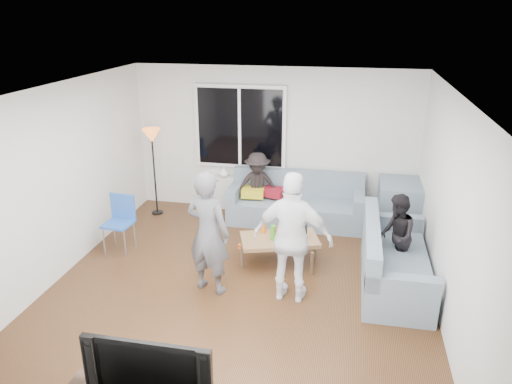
% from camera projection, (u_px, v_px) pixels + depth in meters
% --- Properties ---
extents(floor, '(5.00, 5.50, 0.04)m').
position_uv_depth(floor, '(240.00, 288.00, 6.54)').
color(floor, '#56351C').
rests_on(floor, ground).
extents(ceiling, '(5.00, 5.50, 0.04)m').
position_uv_depth(ceiling, '(237.00, 90.00, 5.61)').
color(ceiling, white).
rests_on(ceiling, ground).
extents(wall_back, '(5.00, 0.04, 2.60)m').
position_uv_depth(wall_back, '(275.00, 141.00, 8.61)').
color(wall_back, silver).
rests_on(wall_back, ground).
extents(wall_front, '(5.00, 0.04, 2.60)m').
position_uv_depth(wall_front, '(151.00, 332.00, 3.53)').
color(wall_front, silver).
rests_on(wall_front, ground).
extents(wall_left, '(0.04, 5.50, 2.60)m').
position_uv_depth(wall_left, '(56.00, 183.00, 6.54)').
color(wall_left, silver).
rests_on(wall_left, ground).
extents(wall_right, '(0.04, 5.50, 2.60)m').
position_uv_depth(wall_right, '(452.00, 212.00, 5.61)').
color(wall_right, silver).
rests_on(wall_right, ground).
extents(window_frame, '(1.62, 0.06, 1.47)m').
position_uv_depth(window_frame, '(240.00, 127.00, 8.56)').
color(window_frame, white).
rests_on(window_frame, wall_back).
extents(window_glass, '(1.50, 0.02, 1.35)m').
position_uv_depth(window_glass, '(240.00, 127.00, 8.53)').
color(window_glass, black).
rests_on(window_glass, window_frame).
extents(window_mullion, '(0.05, 0.03, 1.35)m').
position_uv_depth(window_mullion, '(240.00, 128.00, 8.52)').
color(window_mullion, white).
rests_on(window_mullion, window_frame).
extents(radiator, '(1.30, 0.12, 0.62)m').
position_uv_depth(radiator, '(241.00, 194.00, 8.96)').
color(radiator, silver).
rests_on(radiator, floor).
extents(potted_plant, '(0.21, 0.19, 0.32)m').
position_uv_depth(potted_plant, '(260.00, 171.00, 8.70)').
color(potted_plant, '#2C6F2E').
rests_on(potted_plant, radiator).
extents(vase, '(0.21, 0.21, 0.18)m').
position_uv_depth(vase, '(224.00, 172.00, 8.85)').
color(vase, white).
rests_on(vase, radiator).
extents(sofa_back_section, '(2.30, 0.85, 0.85)m').
position_uv_depth(sofa_back_section, '(296.00, 199.00, 8.38)').
color(sofa_back_section, slate).
rests_on(sofa_back_section, floor).
extents(sofa_right_section, '(2.00, 0.85, 0.85)m').
position_uv_depth(sofa_right_section, '(396.00, 255.00, 6.49)').
color(sofa_right_section, slate).
rests_on(sofa_right_section, floor).
extents(sofa_corner, '(0.85, 0.85, 0.85)m').
position_uv_depth(sofa_corner, '(404.00, 207.00, 8.05)').
color(sofa_corner, slate).
rests_on(sofa_corner, floor).
extents(cushion_yellow, '(0.41, 0.35, 0.14)m').
position_uv_depth(cushion_yellow, '(253.00, 192.00, 8.47)').
color(cushion_yellow, gold).
rests_on(cushion_yellow, sofa_back_section).
extents(cushion_red, '(0.43, 0.39, 0.13)m').
position_uv_depth(cushion_red, '(274.00, 192.00, 8.48)').
color(cushion_red, maroon).
rests_on(cushion_red, sofa_back_section).
extents(coffee_table, '(1.23, 0.91, 0.40)m').
position_uv_depth(coffee_table, '(279.00, 250.00, 7.10)').
color(coffee_table, olive).
rests_on(coffee_table, floor).
extents(pitcher, '(0.17, 0.17, 0.17)m').
position_uv_depth(pitcher, '(279.00, 234.00, 6.96)').
color(pitcher, maroon).
rests_on(pitcher, coffee_table).
extents(side_chair, '(0.43, 0.43, 0.86)m').
position_uv_depth(side_chair, '(118.00, 225.00, 7.39)').
color(side_chair, '#2958B3').
rests_on(side_chair, floor).
extents(floor_lamp, '(0.32, 0.32, 1.56)m').
position_uv_depth(floor_lamp, '(154.00, 173.00, 8.63)').
color(floor_lamp, orange).
rests_on(floor_lamp, floor).
extents(player_left, '(0.69, 0.54, 1.65)m').
position_uv_depth(player_left, '(208.00, 233.00, 6.20)').
color(player_left, '#504F55').
rests_on(player_left, floor).
extents(player_right, '(1.03, 0.51, 1.70)m').
position_uv_depth(player_right, '(293.00, 238.00, 6.00)').
color(player_right, white).
rests_on(player_right, floor).
extents(spectator_right, '(0.50, 0.61, 1.18)m').
position_uv_depth(spectator_right, '(396.00, 236.00, 6.64)').
color(spectator_right, black).
rests_on(spectator_right, floor).
extents(spectator_back, '(0.86, 0.61, 1.21)m').
position_uv_depth(spectator_back, '(257.00, 186.00, 8.47)').
color(spectator_back, black).
rests_on(spectator_back, floor).
extents(television, '(1.08, 0.14, 0.62)m').
position_uv_depth(television, '(153.00, 366.00, 4.00)').
color(television, black).
rests_on(television, tv_console).
extents(bottle_b, '(0.08, 0.08, 0.23)m').
position_uv_depth(bottle_b, '(273.00, 233.00, 6.92)').
color(bottle_b, '#379B1C').
rests_on(bottle_b, coffee_table).
extents(bottle_d, '(0.07, 0.07, 0.22)m').
position_uv_depth(bottle_d, '(292.00, 234.00, 6.88)').
color(bottle_d, gold).
rests_on(bottle_d, coffee_table).
extents(bottle_a, '(0.07, 0.07, 0.20)m').
position_uv_depth(bottle_a, '(264.00, 226.00, 7.16)').
color(bottle_a, orange).
rests_on(bottle_a, coffee_table).
extents(bottle_e, '(0.07, 0.07, 0.20)m').
position_uv_depth(bottle_e, '(305.00, 231.00, 7.01)').
color(bottle_e, black).
rests_on(bottle_e, coffee_table).
extents(bottle_c, '(0.07, 0.07, 0.18)m').
position_uv_depth(bottle_c, '(284.00, 228.00, 7.14)').
color(bottle_c, black).
rests_on(bottle_c, coffee_table).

